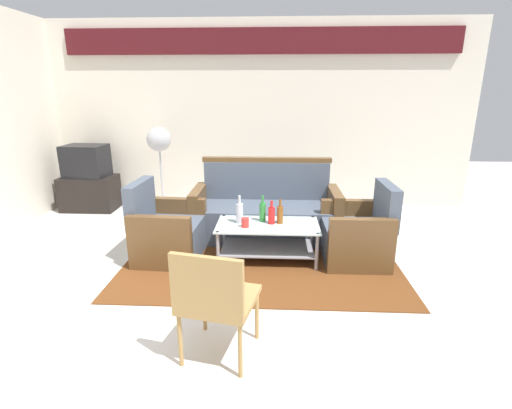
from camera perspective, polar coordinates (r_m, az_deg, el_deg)
name	(u,v)px	position (r m, az deg, el deg)	size (l,w,h in m)	color
ground_plane	(246,299)	(3.51, -1.50, -14.03)	(14.00, 14.00, 0.00)	silver
wall_back	(260,111)	(6.07, 0.60, 13.84)	(6.52, 0.19, 2.80)	silver
rug	(261,257)	(4.29, 0.82, -7.88)	(2.91, 2.08, 0.01)	brown
couch	(266,213)	(4.78, 1.49, -1.24)	(1.80, 0.75, 0.96)	#4C5666
armchair_left	(167,233)	(4.31, -13.21, -4.14)	(0.73, 0.79, 0.85)	#4C5666
armchair_right	(358,235)	(4.27, 15.01, -4.48)	(0.71, 0.77, 0.85)	#4C5666
coffee_table	(268,236)	(4.16, 1.75, -4.72)	(1.10, 0.60, 0.40)	silver
bottle_green	(263,212)	(4.16, 1.00, -1.06)	(0.07, 0.07, 0.29)	#2D8C38
bottle_brown	(280,214)	(4.11, 3.62, -1.47)	(0.07, 0.07, 0.27)	brown
bottle_red	(271,215)	(4.09, 2.33, -1.58)	(0.07, 0.07, 0.26)	red
bottle_clear	(240,213)	(4.11, -2.48, -1.21)	(0.08, 0.08, 0.31)	silver
cup	(245,223)	(4.00, -1.64, -2.71)	(0.08, 0.08, 0.10)	red
tv_stand	(90,193)	(6.43, -23.59, 1.60)	(0.80, 0.50, 0.52)	black
television	(86,161)	(6.33, -24.12, 5.98)	(0.63, 0.49, 0.48)	black
pedestal_fan	(159,144)	(5.91, -14.30, 8.74)	(0.36, 0.36, 1.27)	#2D2D33
wicker_chair	(215,296)	(2.60, -6.22, -13.53)	(0.57, 0.57, 0.84)	#AD844C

